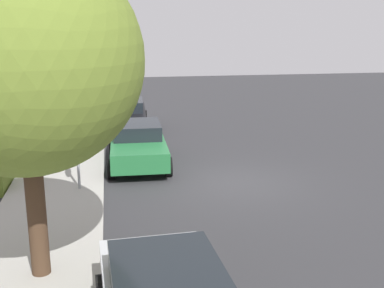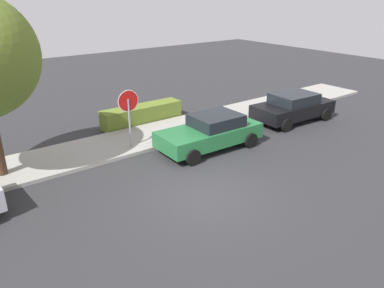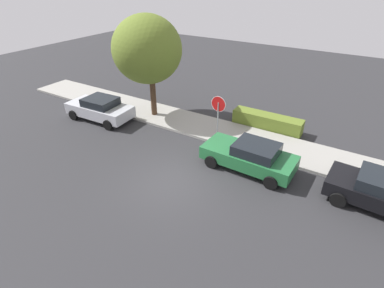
# 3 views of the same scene
# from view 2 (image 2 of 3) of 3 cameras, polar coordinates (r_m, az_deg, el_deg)

# --- Properties ---
(ground_plane) EXTENTS (60.00, 60.00, 0.00)m
(ground_plane) POSITION_cam_2_polar(r_m,az_deg,el_deg) (12.43, 2.04, -7.55)
(ground_plane) COLOR #2D2D30
(sidewalk_curb) EXTENTS (32.00, 2.78, 0.14)m
(sidewalk_curb) POSITION_cam_2_polar(r_m,az_deg,el_deg) (16.57, -9.91, 0.33)
(sidewalk_curb) COLOR #9E9B93
(sidewalk_curb) RESTS_ON ground_plane
(stop_sign) EXTENTS (0.90, 0.08, 2.54)m
(stop_sign) POSITION_cam_2_polar(r_m,az_deg,el_deg) (15.36, -9.62, 5.33)
(stop_sign) COLOR gray
(stop_sign) RESTS_ON ground_plane
(parked_car_green) EXTENTS (4.46, 2.17, 1.43)m
(parked_car_green) POSITION_cam_2_polar(r_m,az_deg,el_deg) (15.63, 2.86, 1.88)
(parked_car_green) COLOR #236B38
(parked_car_green) RESTS_ON ground_plane
(parked_car_black) EXTENTS (4.37, 2.29, 1.43)m
(parked_car_black) POSITION_cam_2_polar(r_m,az_deg,el_deg) (19.67, 15.14, 5.51)
(parked_car_black) COLOR black
(parked_car_black) RESTS_ON ground_plane
(fire_hydrant) EXTENTS (0.30, 0.22, 0.72)m
(fire_hydrant) POSITION_cam_2_polar(r_m,az_deg,el_deg) (19.68, 9.61, 4.81)
(fire_hydrant) COLOR gold
(fire_hydrant) RESTS_ON ground_plane
(front_yard_hedge) EXTENTS (4.17, 0.93, 0.92)m
(front_yard_hedge) POSITION_cam_2_polar(r_m,az_deg,el_deg) (18.85, -7.63, 4.47)
(front_yard_hedge) COLOR olive
(front_yard_hedge) RESTS_ON ground_plane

